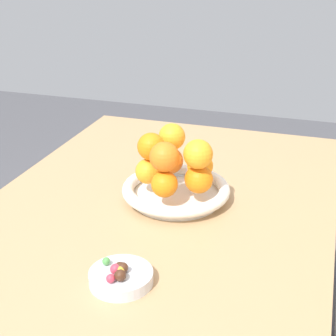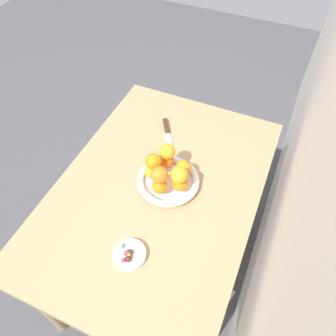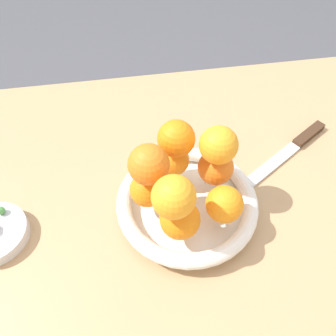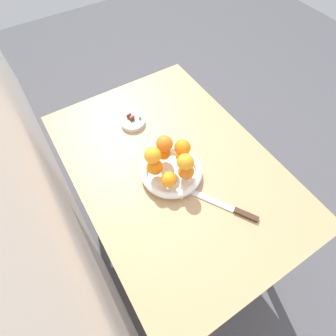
{
  "view_description": "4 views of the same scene",
  "coord_description": "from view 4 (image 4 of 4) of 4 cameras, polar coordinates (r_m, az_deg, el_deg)",
  "views": [
    {
      "loc": [
        0.96,
        0.33,
        1.28
      ],
      "look_at": [
        -0.06,
        0.0,
        0.81
      ],
      "focal_mm": 55.0,
      "sensor_mm": 36.0,
      "label": 1
    },
    {
      "loc": [
        0.66,
        0.33,
        1.78
      ],
      "look_at": [
        -0.04,
        0.03,
        0.83
      ],
      "focal_mm": 35.0,
      "sensor_mm": 36.0,
      "label": 2
    },
    {
      "loc": [
        0.05,
        0.33,
        1.24
      ],
      "look_at": [
        -0.0,
        0.03,
        0.86
      ],
      "focal_mm": 35.0,
      "sensor_mm": 36.0,
      "label": 3
    },
    {
      "loc": [
        -0.49,
        0.33,
        1.63
      ],
      "look_at": [
        -0.06,
        0.06,
        0.84
      ],
      "focal_mm": 28.0,
      "sensor_mm": 36.0,
      "label": 4
    }
  ],
  "objects": [
    {
      "name": "orange_4",
      "position": [
        0.98,
        -2.88,
        0.24
      ],
      "size": [
        0.06,
        0.06,
        0.06
      ],
      "primitive_type": "sphere",
      "color": "orange",
      "rests_on": "fruit_bowl"
    },
    {
      "name": "orange_6",
      "position": [
        0.97,
        -0.77,
        5.33
      ],
      "size": [
        0.06,
        0.06,
        0.06
      ],
      "primitive_type": "sphere",
      "color": "orange",
      "rests_on": "orange_3"
    },
    {
      "name": "orange_7",
      "position": [
        0.94,
        -3.26,
        2.66
      ],
      "size": [
        0.06,
        0.06,
        0.06
      ],
      "primitive_type": "sphere",
      "color": "orange",
      "rests_on": "orange_4"
    },
    {
      "name": "candy_ball_1",
      "position": [
        1.2,
        -7.74,
        10.66
      ],
      "size": [
        0.02,
        0.02,
        0.02
      ],
      "primitive_type": "sphere",
      "color": "#472819",
      "rests_on": "candy_dish"
    },
    {
      "name": "candy_ball_2",
      "position": [
        1.21,
        -8.02,
        10.75
      ],
      "size": [
        0.02,
        0.02,
        0.02
      ],
      "primitive_type": "sphere",
      "color": "gold",
      "rests_on": "candy_dish"
    },
    {
      "name": "candy_ball_3",
      "position": [
        1.22,
        -8.44,
        10.98
      ],
      "size": [
        0.01,
        0.01,
        0.01
      ],
      "primitive_type": "sphere",
      "color": "#C6384C",
      "rests_on": "candy_dish"
    },
    {
      "name": "orange_5",
      "position": [
        0.92,
        3.8,
        1.34
      ],
      "size": [
        0.06,
        0.06,
        0.06
      ],
      "primitive_type": "sphere",
      "color": "orange",
      "rests_on": "orange_1"
    },
    {
      "name": "candy_ball_5",
      "position": [
        1.21,
        -8.64,
        11.1
      ],
      "size": [
        0.02,
        0.02,
        0.02
      ],
      "primitive_type": "sphere",
      "color": "#472819",
      "rests_on": "candy_dish"
    },
    {
      "name": "orange_0",
      "position": [
        0.96,
        0.18,
        -2.49
      ],
      "size": [
        0.06,
        0.06,
        0.06
      ],
      "primitive_type": "sphere",
      "color": "orange",
      "rests_on": "fruit_bowl"
    },
    {
      "name": "fruit_bowl",
      "position": [
        1.03,
        0.72,
        -0.81
      ],
      "size": [
        0.24,
        0.24,
        0.04
      ],
      "color": "white",
      "rests_on": "dining_table"
    },
    {
      "name": "candy_ball_0",
      "position": [
        1.23,
        -8.26,
        11.53
      ],
      "size": [
        0.02,
        0.02,
        0.02
      ],
      "primitive_type": "sphere",
      "color": "#C6384C",
      "rests_on": "candy_dish"
    },
    {
      "name": "orange_3",
      "position": [
        1.02,
        -0.95,
        3.38
      ],
      "size": [
        0.06,
        0.06,
        0.06
      ],
      "primitive_type": "sphere",
      "color": "orange",
      "rests_on": "fruit_bowl"
    },
    {
      "name": "candy_ball_7",
      "position": [
        1.21,
        -7.68,
        10.94
      ],
      "size": [
        0.02,
        0.02,
        0.02
      ],
      "primitive_type": "sphere",
      "color": "#C6384C",
      "rests_on": "candy_dish"
    },
    {
      "name": "dining_table",
      "position": [
        1.15,
        1.04,
        -1.78
      ],
      "size": [
        1.1,
        0.76,
        0.74
      ],
      "color": "tan",
      "rests_on": "ground_plane"
    },
    {
      "name": "candy_ball_4",
      "position": [
        1.2,
        -6.14,
        10.78
      ],
      "size": [
        0.01,
        0.01,
        0.01
      ],
      "primitive_type": "sphere",
      "color": "#4C9947",
      "rests_on": "candy_dish"
    },
    {
      "name": "orange_8",
      "position": [
        0.97,
        3.16,
        4.46
      ],
      "size": [
        0.06,
        0.06,
        0.06
      ],
      "primitive_type": "sphere",
      "color": "orange",
      "rests_on": "orange_2"
    },
    {
      "name": "candy_dish",
      "position": [
        1.22,
        -7.67,
        9.95
      ],
      "size": [
        0.11,
        0.11,
        0.02
      ],
      "primitive_type": "cylinder",
      "color": "silver",
      "rests_on": "dining_table"
    },
    {
      "name": "orange_2",
      "position": [
        1.02,
        3.24,
        2.72
      ],
      "size": [
        0.06,
        0.06,
        0.06
      ],
      "primitive_type": "sphere",
      "color": "orange",
      "rests_on": "fruit_bowl"
    },
    {
      "name": "ground_plane",
      "position": [
        1.74,
        0.7,
        -13.01
      ],
      "size": [
        6.0,
        6.0,
        0.0
      ],
      "primitive_type": "plane",
      "color": "#4C4C51"
    },
    {
      "name": "knife",
      "position": [
        1.0,
        13.31,
        -8.48
      ],
      "size": [
        0.23,
        0.15,
        0.01
      ],
      "color": "#3F2819",
      "rests_on": "dining_table"
    },
    {
      "name": "orange_1",
      "position": [
        0.98,
        4.04,
        -0.68
      ],
      "size": [
        0.06,
        0.06,
        0.06
      ],
      "primitive_type": "sphere",
      "color": "orange",
      "rests_on": "fruit_bowl"
    },
    {
      "name": "candy_ball_6",
      "position": [
        1.2,
        -7.95,
        10.53
      ],
      "size": [
        0.02,
        0.02,
        0.02
      ],
      "primitive_type": "sphere",
      "color": "#472819",
      "rests_on": "candy_dish"
    }
  ]
}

